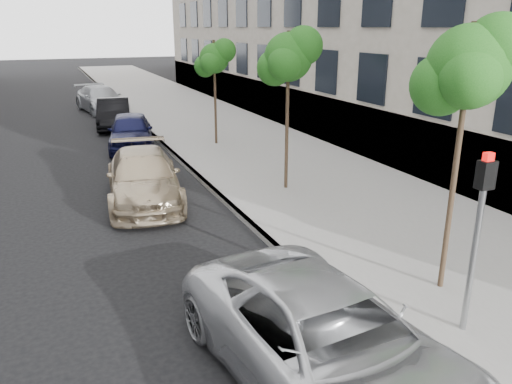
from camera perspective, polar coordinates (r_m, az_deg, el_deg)
sidewalk at (r=30.08m, az=-8.41°, el=9.30°), size 6.40×72.00×0.14m
curb at (r=29.46m, az=-14.35°, el=8.74°), size 0.15×72.00×0.14m
tree_near at (r=8.98m, az=23.25°, el=13.00°), size 1.71×1.51×4.81m
tree_mid at (r=14.31m, az=3.81°, el=15.14°), size 1.69×1.49×4.62m
tree_far at (r=20.34m, az=-4.73°, el=14.96°), size 1.56×1.36×4.16m
signal_pole at (r=8.11m, az=24.09°, el=-3.23°), size 0.24×0.18×2.89m
minivan at (r=7.00m, az=8.14°, el=-16.70°), size 2.92×5.43×1.45m
suv at (r=14.39m, az=-12.74°, el=1.68°), size 2.58×5.04×1.40m
sedan_blue at (r=20.79m, az=-14.12°, el=6.74°), size 2.41×4.47×1.44m
sedan_black at (r=25.53m, az=-15.94°, el=8.64°), size 2.12×4.45×1.41m
sedan_rear at (r=30.70m, az=-17.30°, el=10.10°), size 2.85×5.29×1.46m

